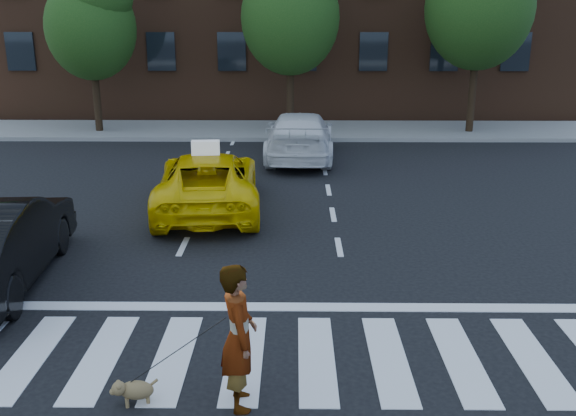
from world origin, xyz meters
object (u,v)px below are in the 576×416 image
Objects in this scene: white_suv at (300,136)px; woman at (239,337)px; tree_mid at (291,5)px; taxi at (208,181)px; dog at (133,390)px; tree_left at (91,17)px.

woman is at bearing 88.58° from white_suv.
taxi is (-1.93, -10.00, -4.15)m from tree_mid.
dog is at bearing 80.34° from woman.
white_suv is at bearing -13.66° from woman.
white_suv is (2.24, 5.66, 0.05)m from taxi.
white_suv is 2.84× the size of woman.
tree_left is 12.03m from taxi.
woman is (-0.81, -13.76, 0.16)m from white_suv.
tree_mid is (7.50, -0.00, 0.41)m from tree_left.
tree_mid reaches higher than dog.
taxi is at bearing -0.26° from woman.
tree_left is 7.51m from tree_mid.
white_suv reaches higher than dog.
taxi is 8.80× the size of dog.
white_suv is 13.79m from woman.
tree_mid is 1.36× the size of white_suv.
tree_mid is at bearing -106.08° from taxi.
woman is (-0.50, -18.10, -3.93)m from tree_mid.
tree_mid reaches higher than taxi.
white_suv is at bearing -116.75° from taxi.
tree_left is 19.45m from dog.
dog is (-2.12, -13.78, -0.56)m from white_suv.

